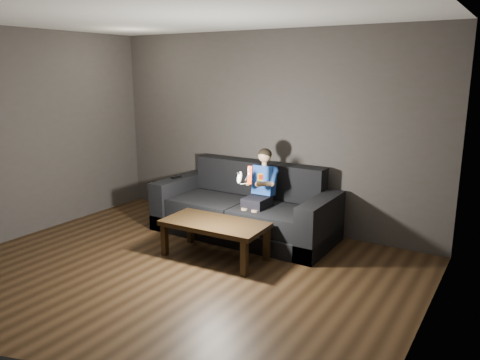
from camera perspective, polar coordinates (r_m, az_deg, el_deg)
The scene contains 10 objects.
floor at distance 4.96m, azimuth -11.25°, elevation -12.96°, with size 5.00×5.00×0.00m, color black.
back_wall at distance 6.55m, azimuth 3.28°, elevation 6.06°, with size 5.00×0.04×2.70m, color #36322E.
right_wall at distance 3.37m, azimuth 20.56°, elevation -1.76°, with size 0.04×5.00×2.70m, color #36322E.
ceiling at distance 4.49m, azimuth -12.90°, elevation 19.71°, with size 5.00×5.00×0.02m, color silver.
sofa at distance 6.30m, azimuth 0.63°, elevation -3.95°, with size 2.43×1.05×0.94m.
child at distance 5.98m, azimuth 2.51°, elevation -0.57°, with size 0.42×0.51×1.03m.
wii_remote_red at distance 5.56m, azimuth 1.23°, elevation 0.61°, with size 0.07×0.09×0.22m.
nunchuk_white at distance 5.65m, azimuth -0.05°, elevation 0.32°, with size 0.08×0.10×0.16m.
wii_remote_black at distance 6.74m, azimuth -7.73°, elevation 0.36°, with size 0.06×0.17×0.03m.
coffee_table at distance 5.50m, azimuth -3.10°, elevation -5.70°, with size 1.25×0.66×0.45m.
Camera 1 is at (3.10, -3.21, 2.18)m, focal length 35.00 mm.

